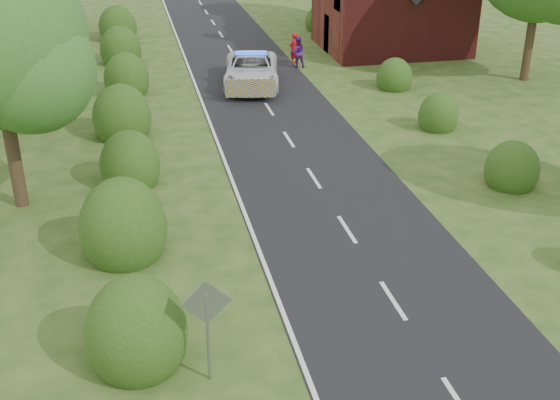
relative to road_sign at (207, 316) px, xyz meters
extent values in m
cube|color=black|center=(5.00, 13.00, -1.64)|extent=(6.00, 70.00, 0.02)
cube|color=white|center=(5.00, 2.00, -1.63)|extent=(0.12, 1.80, 0.01)
cube|color=white|center=(5.00, 6.00, -1.63)|extent=(0.12, 1.80, 0.01)
cube|color=white|center=(5.00, 10.00, -1.63)|extent=(0.12, 1.80, 0.01)
cube|color=white|center=(5.00, 14.00, -1.63)|extent=(0.12, 1.80, 0.01)
cube|color=white|center=(5.00, 18.00, -1.63)|extent=(0.12, 1.80, 0.01)
cube|color=white|center=(5.00, 22.00, -1.63)|extent=(0.12, 1.80, 0.01)
cube|color=white|center=(5.00, 26.00, -1.63)|extent=(0.12, 1.80, 0.01)
cube|color=white|center=(5.00, 30.00, -1.63)|extent=(0.12, 1.80, 0.01)
cube|color=white|center=(5.00, 34.00, -1.63)|extent=(0.12, 1.80, 0.01)
cube|color=white|center=(5.00, 38.00, -1.63)|extent=(0.12, 1.80, 0.01)
cube|color=white|center=(5.00, 42.00, -1.63)|extent=(0.12, 1.80, 0.01)
cube|color=white|center=(5.00, 46.00, -1.63)|extent=(0.12, 1.80, 0.01)
cube|color=white|center=(2.10, 13.00, -1.63)|extent=(0.12, 70.00, 0.01)
ellipsoid|color=#1B3D14|center=(-1.50, 1.00, -0.91)|extent=(2.30, 2.41, 2.70)
ellipsoid|color=#1B3D14|center=(-1.70, 6.00, -0.83)|extent=(2.50, 2.62, 3.00)
ellipsoid|color=#1B3D14|center=(-1.40, 11.00, -0.97)|extent=(2.10, 2.20, 2.50)
ellipsoid|color=#1B3D14|center=(-1.60, 16.00, -0.88)|extent=(2.40, 2.52, 2.80)
ellipsoid|color=#1B3D14|center=(-1.30, 22.00, -0.94)|extent=(2.20, 2.31, 2.60)
ellipsoid|color=#1B3D14|center=(-1.50, 28.00, -0.91)|extent=(2.30, 2.41, 2.70)
ellipsoid|color=#1B3D14|center=(-1.60, 34.00, -0.88)|extent=(2.40, 2.52, 2.80)
ellipsoid|color=#1B3D14|center=(11.60, 8.00, -1.08)|extent=(1.90, 2.00, 2.10)
ellipsoid|color=#1B3D14|center=(11.50, 14.00, -1.10)|extent=(1.70, 1.78, 2.00)
ellipsoid|color=#1B3D14|center=(11.80, 20.00, -1.10)|extent=(1.80, 1.89, 2.00)
ellipsoid|color=#1B3D14|center=(11.60, 34.00, -1.10)|extent=(1.70, 1.78, 2.00)
cylinder|color=#332316|center=(-5.00, 10.00, 0.33)|extent=(0.44, 0.44, 3.96)
sphere|color=#448129|center=(-4.02, 9.44, 3.03)|extent=(3.92, 3.92, 3.92)
sphere|color=#448129|center=(-5.52, 17.44, 2.77)|extent=(3.92, 3.92, 3.92)
cylinder|color=#332316|center=(19.00, 20.00, 0.55)|extent=(0.44, 0.44, 4.40)
cylinder|color=gray|center=(0.00, 0.00, -0.55)|extent=(0.08, 0.08, 2.20)
cube|color=gray|center=(0.00, 0.00, 0.35)|extent=(1.06, 0.04, 1.06)
cube|color=maroon|center=(14.50, 28.00, 1.10)|extent=(8.00, 7.00, 5.50)
imported|color=silver|center=(4.90, 22.01, -0.86)|extent=(3.67, 6.13, 1.59)
cube|color=yellow|center=(4.35, 19.16, -0.94)|extent=(2.35, 0.50, 0.88)
cube|color=blue|center=(4.90, 22.01, 0.02)|extent=(1.61, 0.57, 0.14)
imported|color=#B40D1F|center=(8.00, 25.78, -0.79)|extent=(0.75, 0.72, 1.73)
imported|color=#4D1D6B|center=(8.03, 24.95, -0.81)|extent=(0.83, 0.65, 1.69)
camera|label=1|loc=(-1.11, -12.23, 8.56)|focal=45.00mm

